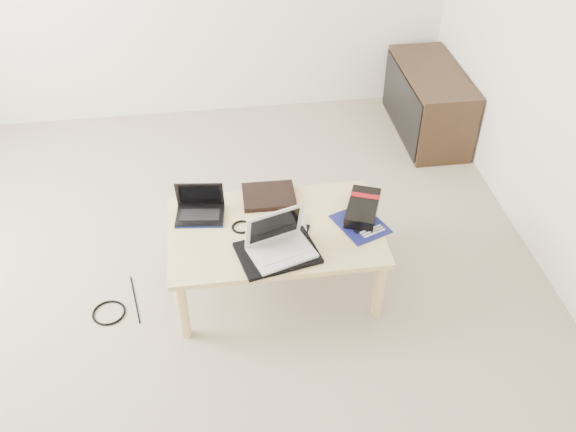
{
  "coord_description": "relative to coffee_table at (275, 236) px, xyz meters",
  "views": [
    {
      "loc": [
        0.19,
        -2.47,
        2.57
      ],
      "look_at": [
        0.55,
        0.04,
        0.48
      ],
      "focal_mm": 40.0,
      "sensor_mm": 36.0,
      "label": 1
    }
  ],
  "objects": [
    {
      "name": "neoprene_sleeve",
      "position": [
        -0.01,
        -0.19,
        0.06
      ],
      "size": [
        0.43,
        0.35,
        0.02
      ],
      "primitive_type": "cube",
      "rotation": [
        0.0,
        0.0,
        0.21
      ],
      "color": "black",
      "rests_on": "coffee_table"
    },
    {
      "name": "white_laptop",
      "position": [
        0.0,
        -0.19,
        0.11
      ],
      "size": [
        0.35,
        0.3,
        0.22
      ],
      "color": "silver",
      "rests_on": "neoprene_sleeve"
    },
    {
      "name": "netbook",
      "position": [
        -0.38,
        0.17,
        0.09
      ],
      "size": [
        0.27,
        0.21,
        0.18
      ],
      "color": "black",
      "rests_on": "coffee_table"
    },
    {
      "name": "motherboard",
      "position": [
        0.45,
        -0.03,
        0.05
      ],
      "size": [
        0.31,
        0.34,
        0.01
      ],
      "color": "#0B114A",
      "rests_on": "coffee_table"
    },
    {
      "name": "book",
      "position": [
        0.0,
        0.26,
        0.06
      ],
      "size": [
        0.29,
        0.24,
        0.03
      ],
      "color": "black",
      "rests_on": "coffee_table"
    },
    {
      "name": "coffee_table",
      "position": [
        0.0,
        0.0,
        0.0
      ],
      "size": [
        1.1,
        0.7,
        0.4
      ],
      "color": "#DDC785",
      "rests_on": "ground"
    },
    {
      "name": "media_cabinet",
      "position": [
        1.29,
        1.41,
        -0.1
      ],
      "size": [
        0.41,
        0.9,
        0.5
      ],
      "color": "#3C2818",
      "rests_on": "ground"
    },
    {
      "name": "gpu_box",
      "position": [
        0.48,
        0.06,
        0.08
      ],
      "size": [
        0.26,
        0.34,
        0.07
      ],
      "color": "black",
      "rests_on": "coffee_table"
    },
    {
      "name": "ground",
      "position": [
        -0.48,
        -0.04,
        -0.35
      ],
      "size": [
        4.0,
        4.0,
        0.0
      ],
      "primitive_type": "plane",
      "color": "#AFA18E",
      "rests_on": "ground"
    },
    {
      "name": "cable_coil",
      "position": [
        -0.17,
        0.03,
        0.05
      ],
      "size": [
        0.11,
        0.11,
        0.01
      ],
      "primitive_type": "torus",
      "rotation": [
        0.0,
        0.0,
        -0.07
      ],
      "color": "black",
      "rests_on": "coffee_table"
    },
    {
      "name": "remote",
      "position": [
        0.14,
        -0.01,
        0.06
      ],
      "size": [
        0.06,
        0.21,
        0.02
      ],
      "color": "silver",
      "rests_on": "coffee_table"
    },
    {
      "name": "tablet",
      "position": [
        0.04,
        -0.05,
        0.05
      ],
      "size": [
        0.29,
        0.25,
        0.01
      ],
      "color": "black",
      "rests_on": "coffee_table"
    },
    {
      "name": "floor_cable_trail",
      "position": [
        -0.77,
        -0.02,
        -0.35
      ],
      "size": [
        0.07,
        0.35,
        0.01
      ],
      "primitive_type": "cylinder",
      "rotation": [
        1.57,
        0.0,
        0.18
      ],
      "color": "black",
      "rests_on": "ground"
    },
    {
      "name": "floor_cable_coil",
      "position": [
        -0.9,
        -0.1,
        -0.35
      ],
      "size": [
        0.22,
        0.22,
        0.01
      ],
      "primitive_type": "torus",
      "rotation": [
        0.0,
        0.0,
        -0.26
      ],
      "color": "black",
      "rests_on": "ground"
    }
  ]
}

